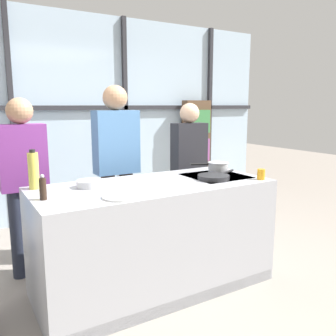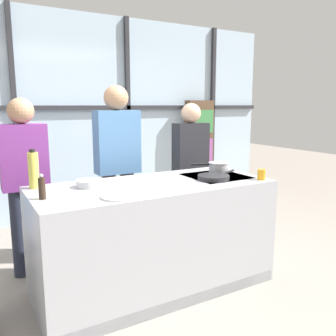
{
  "view_description": "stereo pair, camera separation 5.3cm",
  "coord_description": "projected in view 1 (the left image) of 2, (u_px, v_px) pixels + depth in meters",
  "views": [
    {
      "loc": [
        -1.39,
        -2.56,
        1.58
      ],
      "look_at": [
        0.2,
        0.1,
        1.03
      ],
      "focal_mm": 38.0,
      "sensor_mm": 36.0,
      "label": 1
    },
    {
      "loc": [
        -1.34,
        -2.58,
        1.58
      ],
      "look_at": [
        0.2,
        0.1,
        1.03
      ],
      "focal_mm": 38.0,
      "sensor_mm": 36.0,
      "label": 2
    }
  ],
  "objects": [
    {
      "name": "mixing_bowl",
      "position": [
        90.0,
        183.0,
        2.84
      ],
      "size": [
        0.21,
        0.21,
        0.06
      ],
      "color": "silver",
      "rests_on": "demo_island"
    },
    {
      "name": "juice_glass_near",
      "position": [
        261.0,
        174.0,
        3.14
      ],
      "size": [
        0.07,
        0.07,
        0.09
      ],
      "primitive_type": "cylinder",
      "color": "orange",
      "rests_on": "demo_island"
    },
    {
      "name": "back_window_wall",
      "position": [
        73.0,
        118.0,
        4.86
      ],
      "size": [
        6.4,
        0.1,
        2.8
      ],
      "color": "silver",
      "rests_on": "ground_plane"
    },
    {
      "name": "pepper_grinder",
      "position": [
        43.0,
        188.0,
        2.46
      ],
      "size": [
        0.05,
        0.05,
        0.18
      ],
      "color": "#332319",
      "rests_on": "demo_island"
    },
    {
      "name": "spectator_center_left",
      "position": [
        117.0,
        161.0,
        3.64
      ],
      "size": [
        0.45,
        0.25,
        1.77
      ],
      "rotation": [
        0.0,
        0.0,
        3.14
      ],
      "color": "#47382D",
      "rests_on": "ground_plane"
    },
    {
      "name": "spectator_center_right",
      "position": [
        189.0,
        163.0,
        4.1
      ],
      "size": [
        0.4,
        0.22,
        1.6
      ],
      "rotation": [
        0.0,
        0.0,
        3.14
      ],
      "color": "black",
      "rests_on": "ground_plane"
    },
    {
      "name": "saucepan",
      "position": [
        218.0,
        167.0,
        3.46
      ],
      "size": [
        0.35,
        0.23,
        0.1
      ],
      "color": "silver",
      "rests_on": "demo_island"
    },
    {
      "name": "demo_island",
      "position": [
        155.0,
        236.0,
        3.06
      ],
      "size": [
        1.99,
        0.87,
        0.93
      ],
      "color": "#A8AAB2",
      "rests_on": "ground_plane"
    },
    {
      "name": "bookshelf",
      "position": [
        196.0,
        152.0,
        5.78
      ],
      "size": [
        0.46,
        0.19,
        1.65
      ],
      "color": "brown",
      "rests_on": "ground_plane"
    },
    {
      "name": "spectator_far_left",
      "position": [
        24.0,
        177.0,
        3.2
      ],
      "size": [
        0.41,
        0.23,
        1.64
      ],
      "rotation": [
        0.0,
        0.0,
        3.14
      ],
      "color": "#232838",
      "rests_on": "ground_plane"
    },
    {
      "name": "white_plate",
      "position": [
        122.0,
        197.0,
        2.53
      ],
      "size": [
        0.28,
        0.28,
        0.01
      ],
      "primitive_type": "cylinder",
      "color": "white",
      "rests_on": "demo_island"
    },
    {
      "name": "frying_pan",
      "position": [
        214.0,
        177.0,
        3.14
      ],
      "size": [
        0.48,
        0.29,
        0.04
      ],
      "color": "#232326",
      "rests_on": "demo_island"
    },
    {
      "name": "ground_plane",
      "position": [
        155.0,
        286.0,
        3.14
      ],
      "size": [
        18.0,
        18.0,
        0.0
      ],
      "primitive_type": "plane",
      "color": "gray"
    },
    {
      "name": "oil_bottle",
      "position": [
        33.0,
        170.0,
        2.77
      ],
      "size": [
        0.08,
        0.08,
        0.31
      ],
      "color": "#E0CC4C",
      "rests_on": "demo_island"
    }
  ]
}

